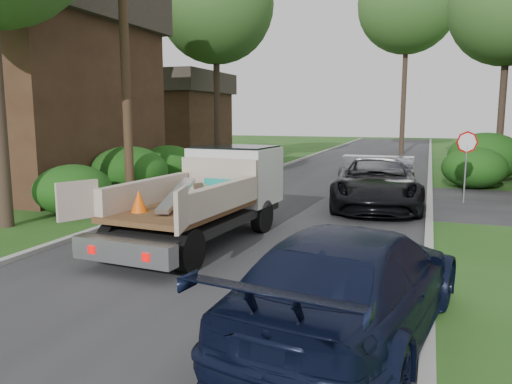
{
  "coord_description": "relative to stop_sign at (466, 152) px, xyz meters",
  "views": [
    {
      "loc": [
        3.99,
        -9.35,
        3.02
      ],
      "look_at": [
        0.14,
        1.74,
        1.2
      ],
      "focal_mm": 35.0,
      "sensor_mm": 36.0,
      "label": 1
    }
  ],
  "objects": [
    {
      "name": "ground",
      "position": [
        -5.2,
        -9.0,
        -1.78
      ],
      "size": [
        120.0,
        120.0,
        0.0
      ],
      "primitive_type": "plane",
      "color": "#1F4C15",
      "rests_on": "ground"
    },
    {
      "name": "road",
      "position": [
        -5.2,
        1.0,
        -1.77
      ],
      "size": [
        8.0,
        90.0,
        0.02
      ],
      "primitive_type": "cube",
      "color": "#28282B",
      "rests_on": "ground"
    },
    {
      "name": "curb_left",
      "position": [
        -9.3,
        1.0,
        -1.72
      ],
      "size": [
        0.2,
        90.0,
        0.12
      ],
      "primitive_type": "cube",
      "color": "#9E9E99",
      "rests_on": "ground"
    },
    {
      "name": "curb_right",
      "position": [
        -1.1,
        1.0,
        -1.72
      ],
      "size": [
        0.2,
        90.0,
        0.12
      ],
      "primitive_type": "cube",
      "color": "#9E9E99",
      "rests_on": "ground"
    },
    {
      "name": "stop_sign",
      "position": [
        0.0,
        0.0,
        0.0
      ],
      "size": [
        0.71,
        0.32,
        2.48
      ],
      "color": "slate",
      "rests_on": "ground"
    },
    {
      "name": "utility_pole",
      "position": [
        -10.68,
        -4.02,
        3.4
      ],
      "size": [
        2.42,
        1.25,
        10.0
      ],
      "color": "#382619",
      "rests_on": "ground"
    },
    {
      "name": "house_left_near",
      "position": [
        -17.2,
        -2.0,
        2.5
      ],
      "size": [
        9.72,
        8.64,
        8.4
      ],
      "color": "#372016",
      "rests_on": "ground"
    },
    {
      "name": "house_left_far",
      "position": [
        -18.7,
        13.0,
        1.27
      ],
      "size": [
        7.56,
        7.56,
        6.0
      ],
      "color": "#372016",
      "rests_on": "ground"
    },
    {
      "name": "hedge_left_a",
      "position": [
        -11.4,
        -6.0,
        -1.01
      ],
      "size": [
        2.34,
        2.34,
        1.53
      ],
      "primitive_type": "ellipsoid",
      "color": "#1E4710",
      "rests_on": "ground"
    },
    {
      "name": "hedge_left_b",
      "position": [
        -11.7,
        -2.5,
        -0.84
      ],
      "size": [
        2.86,
        2.86,
        1.87
      ],
      "primitive_type": "ellipsoid",
      "color": "#1E4710",
      "rests_on": "ground"
    },
    {
      "name": "hedge_left_c",
      "position": [
        -12.0,
        1.0,
        -0.93
      ],
      "size": [
        2.6,
        2.6,
        1.7
      ],
      "primitive_type": "ellipsoid",
      "color": "#1E4710",
      "rests_on": "ground"
    },
    {
      "name": "hedge_right_a",
      "position": [
        0.6,
        4.0,
        -0.93
      ],
      "size": [
        2.6,
        2.6,
        1.7
      ],
      "primitive_type": "ellipsoid",
      "color": "#1E4710",
      "rests_on": "ground"
    },
    {
      "name": "hedge_right_b",
      "position": [
        1.3,
        7.0,
        -0.67
      ],
      "size": [
        3.38,
        3.38,
        2.21
      ],
      "primitive_type": "ellipsoid",
      "color": "#1E4710",
      "rests_on": "ground"
    },
    {
      "name": "tree_left_far",
      "position": [
        -12.7,
        8.0,
        7.2
      ],
      "size": [
        6.4,
        6.4,
        12.2
      ],
      "color": "#2D2119",
      "rests_on": "ground"
    },
    {
      "name": "tree_right_far",
      "position": [
        2.3,
        11.0,
        6.7
      ],
      "size": [
        6.0,
        6.0,
        11.5
      ],
      "color": "#2D2119",
      "rests_on": "ground"
    },
    {
      "name": "tree_center_far",
      "position": [
        -3.2,
        21.0,
        9.2
      ],
      "size": [
        7.2,
        7.2,
        14.6
      ],
      "color": "#2D2119",
      "rests_on": "ground"
    },
    {
      "name": "flatbed_truck",
      "position": [
        -6.16,
        -7.09,
        -0.58
      ],
      "size": [
        2.88,
        5.99,
        2.2
      ],
      "rotation": [
        0.0,
        0.0,
        -0.08
      ],
      "color": "black",
      "rests_on": "ground"
    },
    {
      "name": "black_pickup",
      "position": [
        -2.8,
        -1.74,
        -0.97
      ],
      "size": [
        3.3,
        6.09,
        1.62
      ],
      "primitive_type": "imported",
      "rotation": [
        0.0,
        0.0,
        0.11
      ],
      "color": "black",
      "rests_on": "ground"
    },
    {
      "name": "navy_suv",
      "position": [
        -2.09,
        -11.8,
        -1.0
      ],
      "size": [
        3.02,
        5.64,
        1.55
      ],
      "primitive_type": "imported",
      "rotation": [
        0.0,
        0.0,
        2.98
      ],
      "color": "black",
      "rests_on": "ground"
    }
  ]
}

